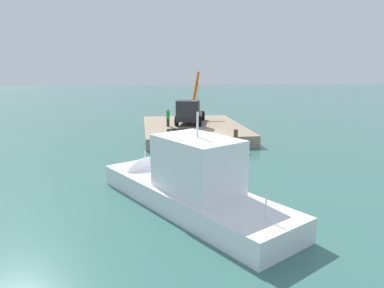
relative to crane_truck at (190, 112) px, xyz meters
The scene contains 8 objects.
ground 6.43m from the crane_truck, ahead, with size 200.00×200.00×0.00m, color #386B60.
dock 1.93m from the crane_truck, 16.05° to the left, with size 13.52×9.85×1.03m, color gray.
crane_truck is the anchor object (origin of this frame).
dock_worker 2.72m from the crane_truck, 61.79° to the right, with size 0.34×0.34×1.77m.
salvaged_car 8.92m from the crane_truck, 12.91° to the right, with size 4.24×2.11×2.56m.
moored_yacht 18.61m from the crane_truck, 11.30° to the right, with size 14.05×10.04×6.42m.
piling_near 8.50m from the crane_truck, 18.26° to the right, with size 0.34×0.34×1.80m, color brown.
piling_mid 8.57m from the crane_truck, 19.11° to the left, with size 0.35×0.35×1.76m, color brown.
Camera 1 is at (30.37, -5.23, 6.98)m, focal length 33.32 mm.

